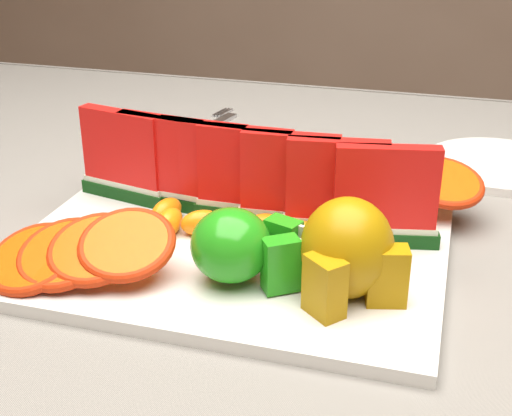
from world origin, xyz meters
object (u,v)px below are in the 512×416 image
(apple_cluster, at_px, (240,247))
(side_plate, at_px, (499,165))
(pear_cluster, at_px, (348,252))
(fork, at_px, (205,129))
(platter, at_px, (231,249))

(apple_cluster, height_order, side_plate, apple_cluster)
(pear_cluster, bearing_deg, side_plate, 70.10)
(pear_cluster, distance_m, fork, 0.48)
(apple_cluster, xyz_separation_m, pear_cluster, (0.09, 0.01, 0.01))
(pear_cluster, height_order, fork, pear_cluster)
(apple_cluster, relative_size, fork, 0.53)
(side_plate, bearing_deg, pear_cluster, -109.90)
(fork, bearing_deg, pear_cluster, -55.85)
(pear_cluster, xyz_separation_m, side_plate, (0.13, 0.36, -0.05))
(pear_cluster, relative_size, side_plate, 0.50)
(apple_cluster, distance_m, side_plate, 0.43)
(side_plate, distance_m, fork, 0.40)
(apple_cluster, bearing_deg, side_plate, 58.84)
(platter, xyz_separation_m, fork, (-0.15, 0.34, -0.00))
(platter, xyz_separation_m, pear_cluster, (0.12, -0.06, 0.04))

